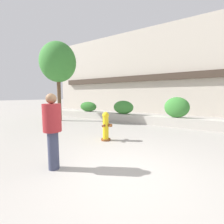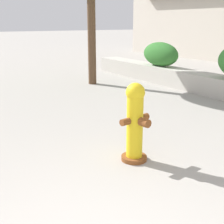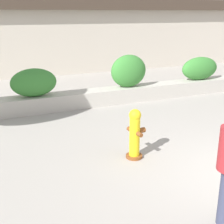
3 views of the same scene
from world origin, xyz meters
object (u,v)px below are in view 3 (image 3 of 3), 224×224
object	(u,v)px
hedge_bush_2	(129,71)
fire_hydrant	(135,133)
hedge_bush_1	(34,83)
hedge_bush_3	(200,68)

from	to	relation	value
hedge_bush_2	fire_hydrant	xyz separation A→B (m)	(-1.90, -4.10, -0.50)
hedge_bush_1	hedge_bush_2	distance (m)	3.22
hedge_bush_3	hedge_bush_2	bearing A→B (deg)	180.00
hedge_bush_3	fire_hydrant	xyz separation A→B (m)	(-4.93, -4.10, -0.38)
hedge_bush_1	fire_hydrant	bearing A→B (deg)	-72.12
hedge_bush_1	hedge_bush_3	bearing A→B (deg)	0.00
hedge_bush_2	fire_hydrant	world-z (taller)	hedge_bush_2
hedge_bush_3	fire_hydrant	distance (m)	6.42
fire_hydrant	hedge_bush_2	bearing A→B (deg)	65.16
hedge_bush_1	fire_hydrant	size ratio (longest dim) A/B	1.29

